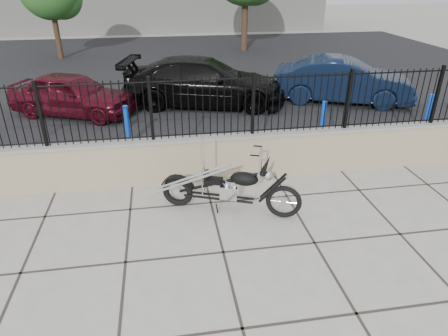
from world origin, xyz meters
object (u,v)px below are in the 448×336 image
at_px(car_red, 72,94).
at_px(car_black, 204,82).
at_px(chopper_motorcycle, 227,176).
at_px(car_blue, 343,80).

distance_m(car_red, car_black, 4.01).
height_order(chopper_motorcycle, car_blue, chopper_motorcycle).
relative_size(car_red, car_blue, 0.86).
distance_m(chopper_motorcycle, car_red, 7.06).
bearing_deg(car_blue, car_red, 111.41).
bearing_deg(car_red, car_black, -61.31).
xyz_separation_m(car_red, car_black, (3.99, 0.38, 0.11)).
relative_size(chopper_motorcycle, car_red, 0.65).
bearing_deg(car_black, chopper_motorcycle, -169.95).
distance_m(car_red, car_blue, 8.50).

